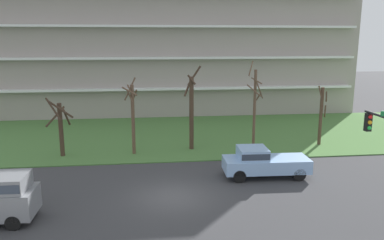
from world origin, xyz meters
TOP-DOWN VIEW (x-y plane):
  - ground at (0.00, 0.00)m, footprint 160.00×160.00m
  - grass_lawn_strip at (0.00, 14.00)m, footprint 80.00×16.00m
  - apartment_building at (0.00, 28.06)m, footprint 45.77×13.07m
  - tree_far_left at (-7.81, 8.29)m, footprint 2.25×2.27m
  - tree_left at (-2.51, 8.31)m, footprint 1.16×1.43m
  - tree_center at (2.03, 9.11)m, footprint 1.45×1.20m
  - tree_right at (6.90, 8.40)m, footprint 1.41×1.39m
  - tree_far_right at (12.75, 9.15)m, footprint 0.83×0.75m
  - pickup_blue_near_left at (5.82, 2.51)m, footprint 5.47×2.19m

SIDE VIEW (x-z plane):
  - ground at x=0.00m, z-range 0.00..0.00m
  - grass_lawn_strip at x=0.00m, z-range 0.00..0.08m
  - pickup_blue_near_left at x=5.82m, z-range 0.04..1.99m
  - tree_far_left at x=-7.81m, z-range 0.14..4.69m
  - tree_far_right at x=12.75m, z-range 0.10..5.08m
  - tree_left at x=-2.51m, z-range 0.15..6.02m
  - tree_center at x=2.03m, z-range -0.09..6.59m
  - tree_right at x=6.90m, z-range 0.01..7.06m
  - apartment_building at x=0.00m, z-range 0.00..20.09m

